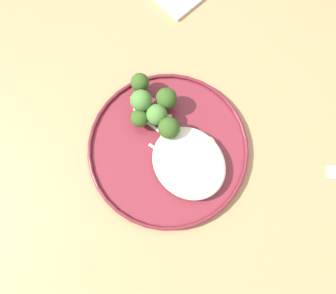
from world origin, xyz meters
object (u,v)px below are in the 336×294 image
Objects in this scene: seared_scallop_tiny_bay at (187,169)px; seared_scallop_center_golden at (171,183)px; seared_scallop_half_hidden at (199,163)px; broccoli_floret_right_tilted at (138,84)px; seared_scallop_tilted_round at (207,145)px; broccoli_floret_front_edge at (166,99)px; broccoli_floret_left_leaning at (141,101)px; seared_scallop_on_noodles at (183,187)px; seared_scallop_right_edge at (170,137)px; broccoli_floret_rear_charred at (140,118)px; broccoli_floret_split_head at (157,115)px; broccoli_floret_near_rim at (169,128)px; dinner_plate at (168,149)px; seared_scallop_left_edge at (209,186)px.

seared_scallop_tiny_bay is 0.04m from seared_scallop_center_golden.
broccoli_floret_right_tilted reaches higher than seared_scallop_half_hidden.
seared_scallop_center_golden is (-0.01, 0.09, 0.00)m from seared_scallop_tilted_round.
broccoli_floret_left_leaning is at bearing 57.36° from broccoli_floret_front_edge.
broccoli_floret_left_leaning reaches higher than seared_scallop_on_noodles.
seared_scallop_tilted_round is 0.09m from seared_scallop_center_golden.
seared_scallop_on_noodles is 0.09m from seared_scallop_right_edge.
broccoli_floret_rear_charred is at bearing 19.46° from seared_scallop_right_edge.
seared_scallop_center_golden is at bearing 150.78° from broccoli_floret_split_head.
broccoli_floret_right_tilted is 1.21× the size of broccoli_floret_rear_charred.
broccoli_floret_right_tilted is at bearing -7.39° from broccoli_floret_near_rim.
seared_scallop_half_hidden reaches higher than seared_scallop_tiny_bay.
dinner_plate is 0.02m from seared_scallop_right_edge.
dinner_plate is 0.09m from broccoli_floret_front_edge.
seared_scallop_tilted_round reaches higher than seared_scallop_left_edge.
broccoli_floret_split_head is (0.12, -0.05, 0.02)m from seared_scallop_on_noodles.
broccoli_floret_rear_charred is at bearing 4.75° from seared_scallop_left_edge.
dinner_plate is 4.72× the size of broccoli_floret_left_leaning.
seared_scallop_tiny_bay and seared_scallop_center_golden have the same top height.
broccoli_floret_rear_charred is at bearing 28.04° from seared_scallop_tilted_round.
broccoli_floret_front_edge is at bearing -159.37° from broccoli_floret_right_tilted.
seared_scallop_center_golden is 0.39× the size of broccoli_floret_left_leaning.
broccoli_floret_rear_charred is at bearing 25.89° from broccoli_floret_near_rim.
broccoli_floret_front_edge is at bearing -37.99° from seared_scallop_center_golden.
seared_scallop_on_noodles is (-0.02, 0.03, 0.00)m from seared_scallop_tiny_bay.
dinner_plate is at bearing -175.03° from broccoli_floret_rear_charred.
seared_scallop_half_hidden is (-0.01, 0.03, 0.00)m from seared_scallop_tilted_round.
broccoli_floret_rear_charred is (0.12, -0.03, 0.01)m from seared_scallop_center_golden.
seared_scallop_tiny_bay is at bearing 99.74° from seared_scallop_tilted_round.
dinner_plate is at bearing 165.09° from broccoli_floret_right_tilted.
seared_scallop_tilted_round is (0.03, -0.08, -0.00)m from seared_scallop_on_noodles.
seared_scallop_on_noodles is 0.20m from broccoli_floret_right_tilted.
broccoli_floret_near_rim reaches higher than dinner_plate.
seared_scallop_left_edge is (-0.10, -0.01, 0.01)m from dinner_plate.
broccoli_floret_left_leaning reaches higher than seared_scallop_tilted_round.
seared_scallop_tiny_bay is (-0.05, 0.00, 0.01)m from dinner_plate.
seared_scallop_left_edge is 0.93× the size of seared_scallop_center_golden.
seared_scallop_left_edge is (-0.05, -0.01, -0.00)m from seared_scallop_tiny_bay.
broccoli_floret_left_leaning is (0.19, -0.01, 0.03)m from seared_scallop_left_edge.
broccoli_floret_near_rim reaches higher than seared_scallop_center_golden.
broccoli_floret_split_head reaches higher than seared_scallop_right_edge.
seared_scallop_left_edge reaches higher than dinner_plate.
seared_scallop_right_edge is at bearing 173.35° from broccoli_floret_split_head.
broccoli_floret_right_tilted is (0.22, -0.02, 0.02)m from seared_scallop_left_edge.
seared_scallop_right_edge is 0.11m from broccoli_floret_right_tilted.
broccoli_floret_split_head is (0.15, -0.01, 0.02)m from seared_scallop_left_edge.
dinner_plate is 0.13m from broccoli_floret_right_tilted.
seared_scallop_on_noodles is at bearing 171.14° from broccoli_floret_rear_charred.
broccoli_floret_rear_charred is at bearing 142.49° from broccoli_floret_right_tilted.
broccoli_floret_split_head is at bearing 169.63° from broccoli_floret_right_tilted.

